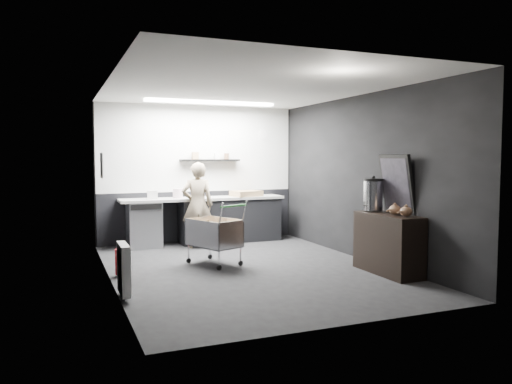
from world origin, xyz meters
name	(u,v)px	position (x,y,z in m)	size (l,w,h in m)	color
floor	(248,269)	(0.00, 0.00, 0.00)	(5.50, 5.50, 0.00)	black
ceiling	(248,88)	(0.00, 0.00, 2.70)	(5.50, 5.50, 0.00)	silver
wall_back	(198,174)	(0.00, 2.75, 1.35)	(5.50, 5.50, 0.00)	black
wall_front	(349,191)	(0.00, -2.75, 1.35)	(5.50, 5.50, 0.00)	black
wall_left	(109,182)	(-2.00, 0.00, 1.35)	(5.50, 5.50, 0.00)	black
wall_right	(361,177)	(2.00, 0.00, 1.35)	(5.50, 5.50, 0.00)	black
kitchen_wall_panel	(199,149)	(0.00, 2.73, 1.85)	(3.95, 0.02, 1.70)	silver
dado_panel	(199,216)	(0.00, 2.73, 0.50)	(3.95, 0.02, 1.00)	black
floating_shelf	(210,160)	(0.20, 2.62, 1.62)	(1.20, 0.22, 0.04)	black
wall_clock	(263,135)	(1.40, 2.72, 2.15)	(0.20, 0.20, 0.03)	white
poster	(102,165)	(-1.98, 1.30, 1.55)	(0.02, 0.30, 0.40)	white
poster_red_band	(102,161)	(-1.98, 1.30, 1.62)	(0.01, 0.22, 0.10)	red
radiator	(124,269)	(-1.94, -0.90, 0.35)	(0.10, 0.50, 0.60)	white
ceiling_strip	(211,103)	(0.00, 1.85, 2.67)	(2.40, 0.20, 0.04)	white
prep_counter	(210,220)	(0.14, 2.42, 0.46)	(3.20, 0.61, 0.90)	black
person	(198,205)	(-0.24, 1.97, 0.79)	(0.58, 0.38, 1.59)	beige
shopping_cart	(214,235)	(-0.38, 0.49, 0.46)	(0.85, 1.08, 0.97)	silver
sideboard	(388,235)	(1.78, -1.02, 0.55)	(0.49, 1.15, 1.72)	black
fire_extinguisher	(120,261)	(-1.85, 0.24, 0.22)	(0.14, 0.14, 0.45)	red
cardboard_box	(246,193)	(0.88, 2.37, 0.96)	(0.55, 0.42, 0.11)	#A38156
pink_tub	(178,193)	(-0.50, 2.42, 0.99)	(0.18, 0.18, 0.18)	beige
white_container	(152,195)	(-0.99, 2.37, 0.98)	(0.19, 0.14, 0.17)	white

